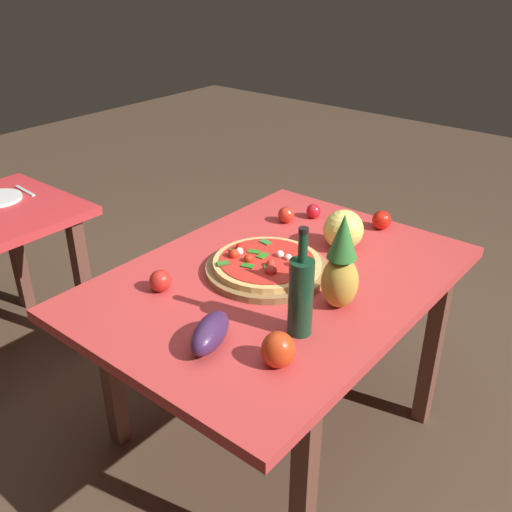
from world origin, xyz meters
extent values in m
plane|color=#4C3828|center=(0.00, 0.00, 0.00)|extent=(10.00, 10.00, 0.00)
cube|color=brown|center=(-0.45, -0.45, 0.35)|extent=(0.06, 0.06, 0.70)
cube|color=brown|center=(0.45, -0.45, 0.35)|extent=(0.06, 0.06, 0.70)
cube|color=brown|center=(-0.45, 0.45, 0.35)|extent=(0.06, 0.06, 0.70)
cube|color=brown|center=(0.45, 0.45, 0.35)|extent=(0.06, 0.06, 0.70)
cube|color=#C13736|center=(0.00, 0.00, 0.72)|extent=(1.39, 1.00, 0.04)
cube|color=brown|center=(-0.13, 1.06, 0.35)|extent=(0.06, 0.06, 0.70)
cube|color=brown|center=(-0.13, 1.67, 0.35)|extent=(0.06, 0.06, 0.70)
cylinder|color=olive|center=(0.00, 0.05, 0.75)|extent=(0.45, 0.45, 0.02)
cylinder|color=#E5B364|center=(0.00, 0.05, 0.77)|extent=(0.39, 0.39, 0.02)
cylinder|color=red|center=(0.00, 0.05, 0.79)|extent=(0.35, 0.35, 0.00)
sphere|color=red|center=(-0.05, 0.09, 0.80)|extent=(0.03, 0.03, 0.03)
sphere|color=red|center=(-0.03, 0.01, 0.80)|extent=(0.03, 0.03, 0.03)
sphere|color=red|center=(-0.06, -0.02, 0.80)|extent=(0.04, 0.04, 0.04)
sphere|color=red|center=(-0.01, 0.17, 0.80)|extent=(0.04, 0.04, 0.04)
sphere|color=red|center=(-0.06, 0.15, 0.80)|extent=(0.04, 0.04, 0.04)
cube|color=#317625|center=(-0.02, 0.18, 0.79)|extent=(0.05, 0.05, 0.00)
cube|color=#377B28|center=(-0.12, 0.15, 0.79)|extent=(0.05, 0.05, 0.00)
cube|color=#388234|center=(0.10, 0.14, 0.79)|extent=(0.03, 0.05, 0.00)
cube|color=#307C23|center=(0.01, 0.12, 0.79)|extent=(0.04, 0.05, 0.00)
cube|color=#297427|center=(-0.05, 0.00, 0.79)|extent=(0.05, 0.05, 0.00)
cube|color=#2F8421|center=(0.01, 0.07, 0.79)|extent=(0.05, 0.03, 0.00)
cube|color=#2A7A23|center=(-0.08, 0.07, 0.79)|extent=(0.04, 0.05, 0.00)
sphere|color=silver|center=(0.05, -0.01, 0.80)|extent=(0.03, 0.03, 0.03)
sphere|color=white|center=(0.05, 0.03, 0.80)|extent=(0.03, 0.03, 0.03)
sphere|color=white|center=(-0.03, 0.15, 0.80)|extent=(0.03, 0.03, 0.03)
sphere|color=silver|center=(-0.02, 0.01, 0.80)|extent=(0.03, 0.03, 0.03)
sphere|color=white|center=(0.02, -0.05, 0.80)|extent=(0.03, 0.03, 0.03)
cylinder|color=#143923|center=(-0.23, -0.26, 0.86)|extent=(0.08, 0.08, 0.25)
cylinder|color=#143923|center=(-0.23, -0.26, 1.03)|extent=(0.03, 0.03, 0.09)
cylinder|color=black|center=(-0.23, -0.26, 1.08)|extent=(0.03, 0.03, 0.02)
ellipsoid|color=gold|center=(-0.03, -0.27, 0.83)|extent=(0.12, 0.12, 0.18)
cone|color=#317531|center=(-0.03, -0.27, 0.99)|extent=(0.10, 0.10, 0.15)
sphere|color=#E5DC63|center=(0.34, -0.06, 0.82)|extent=(0.16, 0.16, 0.16)
ellipsoid|color=red|center=(-0.39, -0.30, 0.79)|extent=(0.10, 0.10, 0.11)
ellipsoid|color=#3C2149|center=(-0.45, -0.10, 0.78)|extent=(0.22, 0.15, 0.09)
sphere|color=red|center=(0.51, 0.19, 0.77)|extent=(0.06, 0.06, 0.06)
sphere|color=red|center=(-0.33, 0.25, 0.78)|extent=(0.08, 0.08, 0.08)
sphere|color=red|center=(0.39, 0.25, 0.77)|extent=(0.07, 0.07, 0.07)
sphere|color=red|center=(0.59, -0.10, 0.78)|extent=(0.08, 0.08, 0.08)
cube|color=silver|center=(-0.13, 1.45, 0.74)|extent=(0.03, 0.18, 0.01)
camera|label=1|loc=(-1.42, -1.07, 1.77)|focal=40.02mm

